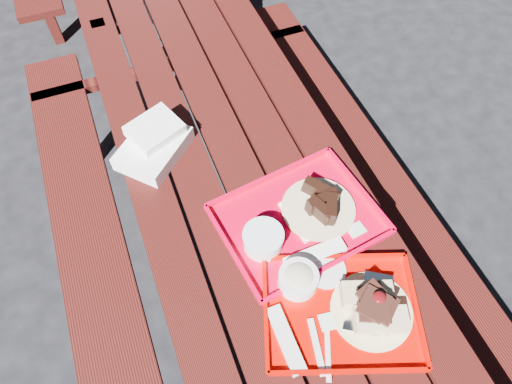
% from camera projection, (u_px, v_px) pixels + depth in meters
% --- Properties ---
extents(ground, '(60.00, 60.00, 0.00)m').
position_uv_depth(ground, '(244.00, 262.00, 2.16)').
color(ground, black).
rests_on(ground, ground).
extents(picnic_table_near, '(1.41, 2.40, 0.75)m').
position_uv_depth(picnic_table_near, '(241.00, 199.00, 1.70)').
color(picnic_table_near, '#3E110B').
rests_on(picnic_table_near, ground).
extents(near_tray, '(0.51, 0.45, 0.13)m').
position_uv_depth(near_tray, '(341.00, 302.00, 1.25)').
color(near_tray, '#CE0600').
rests_on(near_tray, picnic_table_near).
extents(far_tray, '(0.52, 0.43, 0.08)m').
position_uv_depth(far_tray, '(298.00, 221.00, 1.40)').
color(far_tray, red).
rests_on(far_tray, picnic_table_near).
extents(white_cloth, '(0.30, 0.29, 0.10)m').
position_uv_depth(white_cloth, '(154.00, 143.00, 1.55)').
color(white_cloth, white).
rests_on(white_cloth, picnic_table_near).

